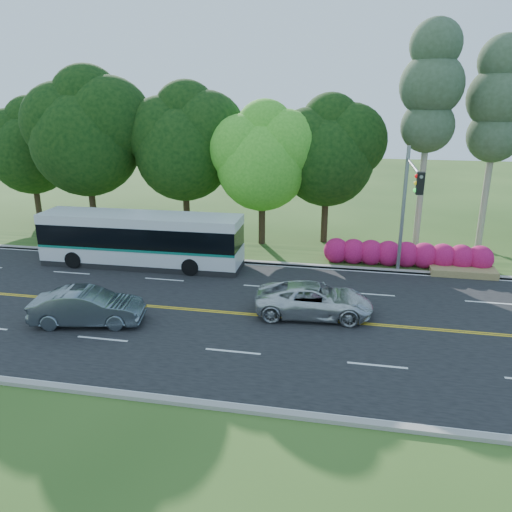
% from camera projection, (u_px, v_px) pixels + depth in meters
% --- Properties ---
extents(ground, '(120.00, 120.00, 0.00)m').
position_uv_depth(ground, '(262.00, 316.00, 22.63)').
color(ground, '#264517').
rests_on(ground, ground).
extents(road, '(60.00, 14.00, 0.02)m').
position_uv_depth(road, '(262.00, 315.00, 22.63)').
color(road, black).
rests_on(road, ground).
extents(curb_north, '(60.00, 0.30, 0.15)m').
position_uv_depth(curb_north, '(284.00, 264.00, 29.28)').
color(curb_north, gray).
rests_on(curb_north, ground).
extents(curb_south, '(60.00, 0.30, 0.15)m').
position_uv_depth(curb_south, '(221.00, 407.00, 15.94)').
color(curb_south, gray).
rests_on(curb_south, ground).
extents(grass_verge, '(60.00, 4.00, 0.10)m').
position_uv_depth(grass_verge, '(288.00, 255.00, 31.01)').
color(grass_verge, '#264517').
rests_on(grass_verge, ground).
extents(lane_markings, '(57.60, 13.82, 0.00)m').
position_uv_depth(lane_markings, '(260.00, 315.00, 22.64)').
color(lane_markings, gold).
rests_on(lane_markings, road).
extents(tree_row, '(44.70, 9.10, 13.84)m').
position_uv_depth(tree_row, '(218.00, 139.00, 32.80)').
color(tree_row, black).
rests_on(tree_row, ground).
extents(bougainvillea_hedge, '(9.50, 2.25, 1.50)m').
position_uv_depth(bougainvillea_hedge, '(410.00, 255.00, 28.71)').
color(bougainvillea_hedge, '#A00D46').
rests_on(bougainvillea_hedge, ground).
extents(traffic_signal, '(0.42, 6.10, 7.00)m').
position_uv_depth(traffic_signal, '(408.00, 197.00, 25.05)').
color(traffic_signal, gray).
rests_on(traffic_signal, ground).
extents(transit_bus, '(11.68, 2.69, 3.05)m').
position_uv_depth(transit_bus, '(141.00, 240.00, 28.78)').
color(transit_bus, silver).
rests_on(transit_bus, road).
extents(sedan, '(4.98, 2.56, 1.57)m').
position_uv_depth(sedan, '(88.00, 307.00, 21.59)').
color(sedan, slate).
rests_on(sedan, road).
extents(suv, '(5.43, 2.80, 1.46)m').
position_uv_depth(suv, '(314.00, 300.00, 22.44)').
color(suv, silver).
rests_on(suv, road).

